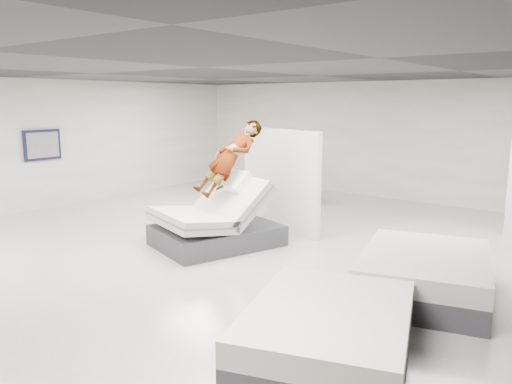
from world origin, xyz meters
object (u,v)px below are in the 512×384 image
hero_bed (215,224)px  flat_bed_right_near (328,334)px  flat_bed_left_far (273,190)px  wall_poster (42,145)px  remote (220,188)px  flat_bed_right_far (424,274)px  person (230,173)px  divider_panel (280,180)px

hero_bed → flat_bed_right_near: 4.47m
flat_bed_left_far → wall_poster: size_ratio=2.57×
remote → flat_bed_right_near: size_ratio=0.06×
flat_bed_right_far → wall_poster: (-9.46, -0.13, 1.30)m
hero_bed → flat_bed_right_near: (3.76, -2.42, -0.12)m
wall_poster → flat_bed_right_near: bearing=-13.6°
person → flat_bed_right_far: 3.99m
hero_bed → remote: 0.76m
hero_bed → remote: hero_bed is taller
divider_panel → flat_bed_right_near: size_ratio=0.92×
flat_bed_left_far → wall_poster: bearing=-132.0°
person → remote: size_ratio=12.32×
remote → divider_panel: 1.82m
divider_panel → wall_poster: divider_panel is taller
flat_bed_right_near → hero_bed: bearing=147.2°
wall_poster → person: bearing=4.9°
flat_bed_left_far → flat_bed_right_near: bearing=-50.6°
hero_bed → person: 0.99m
flat_bed_right_near → flat_bed_right_far: bearing=85.6°
person → wall_poster: (-5.63, -0.49, 0.25)m
remote → person: bearing=122.2°
hero_bed → flat_bed_left_far: size_ratio=1.05×
flat_bed_right_near → wall_poster: (-9.28, 2.25, 1.31)m
hero_bed → flat_bed_right_far: size_ratio=1.01×
flat_bed_right_far → flat_bed_right_near: bearing=-94.4°
flat_bed_right_far → wall_poster: 9.55m
person → divider_panel: bearing=102.0°
remote → divider_panel: bearing=106.5°
flat_bed_right_far → flat_bed_left_far: bearing=143.1°
flat_bed_right_near → flat_bed_left_far: flat_bed_right_near is taller
hero_bed → flat_bed_left_far: (-1.63, 4.15, -0.12)m
person → flat_bed_left_far: 4.34m
hero_bed → remote: (0.20, -0.08, 0.72)m
remote → flat_bed_left_far: 4.69m
flat_bed_left_far → wall_poster: 5.96m
divider_panel → flat_bed_right_near: (3.49, -4.15, -0.76)m
remote → divider_panel: size_ratio=0.06×
flat_bed_right_far → hero_bed: bearing=179.4°
divider_panel → flat_bed_right_far: size_ratio=0.91×
hero_bed → flat_bed_right_far: (3.94, -0.04, -0.11)m
person → flat_bed_right_near: 4.68m
person → flat_bed_right_far: person is taller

